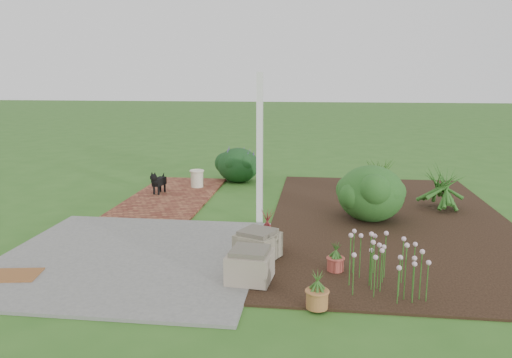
# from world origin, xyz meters

# --- Properties ---
(ground) EXTENTS (80.00, 80.00, 0.00)m
(ground) POSITION_xyz_m (0.00, 0.00, 0.00)
(ground) COLOR #31651F
(ground) RESTS_ON ground
(concrete_patio) EXTENTS (3.50, 3.50, 0.04)m
(concrete_patio) POSITION_xyz_m (-1.25, -1.75, 0.02)
(concrete_patio) COLOR slate
(concrete_patio) RESTS_ON ground
(brick_path) EXTENTS (1.60, 3.50, 0.04)m
(brick_path) POSITION_xyz_m (-1.70, 1.75, 0.02)
(brick_path) COLOR brown
(brick_path) RESTS_ON ground
(garden_bed) EXTENTS (4.00, 7.00, 0.03)m
(garden_bed) POSITION_xyz_m (2.50, 0.50, 0.01)
(garden_bed) COLOR black
(garden_bed) RESTS_ON ground
(veranda_post) EXTENTS (0.10, 0.10, 2.50)m
(veranda_post) POSITION_xyz_m (0.30, 0.10, 1.25)
(veranda_post) COLOR white
(veranda_post) RESTS_ON ground
(stone_trough_near) EXTENTS (0.56, 0.56, 0.34)m
(stone_trough_near) POSITION_xyz_m (0.48, -2.37, 0.21)
(stone_trough_near) COLOR gray
(stone_trough_near) RESTS_ON concrete_patio
(stone_trough_mid) EXTENTS (0.48, 0.48, 0.30)m
(stone_trough_mid) POSITION_xyz_m (0.48, -2.33, 0.19)
(stone_trough_mid) COLOR #726958
(stone_trough_mid) RESTS_ON concrete_patio
(stone_trough_far) EXTENTS (0.66, 0.66, 0.33)m
(stone_trough_far) POSITION_xyz_m (0.48, -1.61, 0.21)
(stone_trough_far) COLOR #777458
(stone_trough_far) RESTS_ON concrete_patio
(coir_doormat) EXTENTS (0.72, 0.53, 0.02)m
(coir_doormat) POSITION_xyz_m (-2.44, -2.62, 0.05)
(coir_doormat) COLOR brown
(coir_doormat) RESTS_ON concrete_patio
(black_dog) EXTENTS (0.23, 0.51, 0.45)m
(black_dog) POSITION_xyz_m (-2.02, 1.81, 0.31)
(black_dog) COLOR black
(black_dog) RESTS_ON brick_path
(cream_ceramic_urn) EXTENTS (0.36, 0.36, 0.37)m
(cream_ceramic_urn) POSITION_xyz_m (-1.38, 2.54, 0.22)
(cream_ceramic_urn) COLOR beige
(cream_ceramic_urn) RESTS_ON brick_path
(evergreen_shrub) EXTENTS (1.41, 1.41, 0.96)m
(evergreen_shrub) POSITION_xyz_m (2.16, 0.49, 0.51)
(evergreen_shrub) COLOR #0B4213
(evergreen_shrub) RESTS_ON garden_bed
(agapanthus_clump_back) EXTENTS (1.29, 1.29, 0.93)m
(agapanthus_clump_back) POSITION_xyz_m (3.52, 1.35, 0.50)
(agapanthus_clump_back) COLOR #123D0D
(agapanthus_clump_back) RESTS_ON garden_bed
(agapanthus_clump_front) EXTENTS (1.21, 1.21, 0.87)m
(agapanthus_clump_front) POSITION_xyz_m (2.51, 2.41, 0.47)
(agapanthus_clump_front) COLOR #1F4313
(agapanthus_clump_front) RESTS_ON garden_bed
(pink_flower_patch) EXTENTS (1.04, 1.04, 0.64)m
(pink_flower_patch) POSITION_xyz_m (2.06, -2.37, 0.35)
(pink_flower_patch) COLOR #113D0F
(pink_flower_patch) RESTS_ON garden_bed
(terracotta_pot_bronze) EXTENTS (0.31, 0.31, 0.24)m
(terracotta_pot_bronze) POSITION_xyz_m (0.57, -1.22, 0.15)
(terracotta_pot_bronze) COLOR #974833
(terracotta_pot_bronze) RESTS_ON garden_bed
(terracotta_pot_small_left) EXTENTS (0.22, 0.22, 0.17)m
(terracotta_pot_small_left) POSITION_xyz_m (1.50, -1.91, 0.12)
(terracotta_pot_small_left) COLOR #AC453A
(terracotta_pot_small_left) RESTS_ON garden_bed
(terracotta_pot_small_right) EXTENTS (0.26, 0.26, 0.20)m
(terracotta_pot_small_right) POSITION_xyz_m (1.28, -2.98, 0.13)
(terracotta_pot_small_right) COLOR #A66838
(terracotta_pot_small_right) RESTS_ON garden_bed
(purple_flowering_bush) EXTENTS (1.21, 1.21, 0.82)m
(purple_flowering_bush) POSITION_xyz_m (-0.61, 3.42, 0.41)
(purple_flowering_bush) COLOR black
(purple_flowering_bush) RESTS_ON ground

